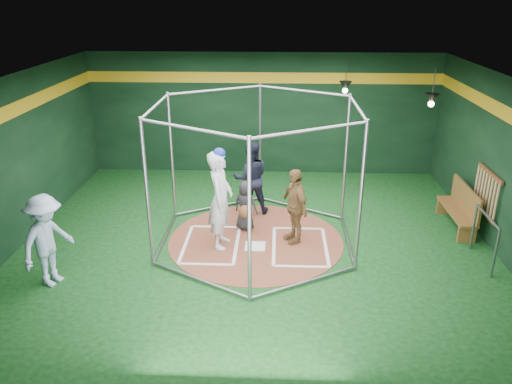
{
  "coord_description": "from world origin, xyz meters",
  "views": [
    {
      "loc": [
        0.44,
        -9.7,
        5.06
      ],
      "look_at": [
        0.0,
        0.1,
        1.1
      ],
      "focal_mm": 35.0,
      "sensor_mm": 36.0,
      "label": 1
    }
  ],
  "objects_px": {
    "batter_figure": "(220,199)",
    "umpire": "(251,178)",
    "visitor_leopard": "(295,206)",
    "dugout_bench": "(461,207)"
  },
  "relations": [
    {
      "from": "batter_figure",
      "to": "umpire",
      "type": "height_order",
      "value": "batter_figure"
    },
    {
      "from": "umpire",
      "to": "dugout_bench",
      "type": "height_order",
      "value": "umpire"
    },
    {
      "from": "batter_figure",
      "to": "umpire",
      "type": "distance_m",
      "value": 1.82
    },
    {
      "from": "batter_figure",
      "to": "dugout_bench",
      "type": "xyz_separation_m",
      "value": [
        5.35,
        1.13,
        -0.57
      ]
    },
    {
      "from": "visitor_leopard",
      "to": "dugout_bench",
      "type": "distance_m",
      "value": 3.91
    },
    {
      "from": "batter_figure",
      "to": "visitor_leopard",
      "type": "bearing_deg",
      "value": 10.21
    },
    {
      "from": "umpire",
      "to": "visitor_leopard",
      "type": "bearing_deg",
      "value": 114.93
    },
    {
      "from": "umpire",
      "to": "batter_figure",
      "type": "bearing_deg",
      "value": 62.95
    },
    {
      "from": "umpire",
      "to": "dugout_bench",
      "type": "xyz_separation_m",
      "value": [
        4.82,
        -0.6,
        -0.39
      ]
    },
    {
      "from": "batter_figure",
      "to": "visitor_leopard",
      "type": "xyz_separation_m",
      "value": [
        1.55,
        0.28,
        -0.25
      ]
    }
  ]
}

